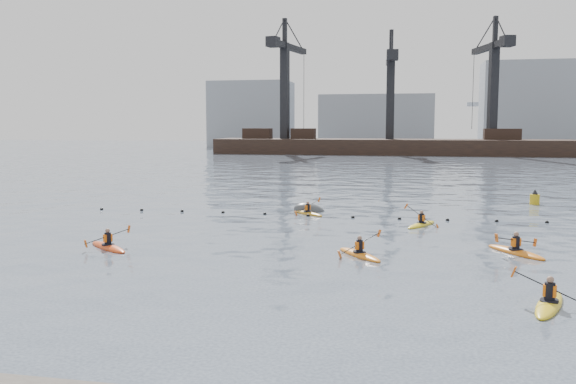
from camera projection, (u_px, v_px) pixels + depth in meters
name	position (u px, v px, depth m)	size (l,w,h in m)	color
ground	(248.00, 328.00, 18.26)	(400.00, 400.00, 0.00)	#343C4D
float_line	(331.00, 216.00, 40.30)	(33.24, 0.73, 0.24)	black
barge_pier	(388.00, 145.00, 125.20)	(72.00, 19.30, 29.50)	black
skyline	(404.00, 113.00, 163.12)	(141.00, 28.00, 22.00)	gray
kayaker_0	(359.00, 254.00, 28.26)	(2.57, 3.08, 1.28)	orange
kayaker_1	(549.00, 303.00, 20.40)	(2.44, 3.70, 1.37)	yellow
kayaker_2	(108.00, 246.00, 29.99)	(3.19, 2.72, 1.16)	#D54114
kayaker_3	(421.00, 224.00, 36.71)	(2.14, 3.24, 1.39)	yellow
kayaker_4	(516.00, 251.00, 28.80)	(2.67, 3.46, 1.18)	orange
kayaker_5	(308.00, 213.00, 41.46)	(2.69, 2.57, 1.20)	#C38716
mooring_buoy	(310.00, 211.00, 42.74)	(2.34, 1.38, 1.17)	#383A3D
nav_buoy	(535.00, 199.00, 46.51)	(0.72, 0.72, 1.31)	gold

